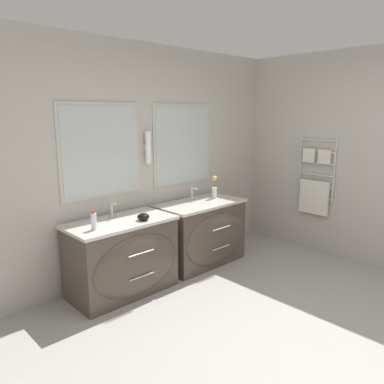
% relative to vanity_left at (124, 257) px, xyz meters
% --- Properties ---
extents(ground_plane, '(16.00, 16.00, 0.00)m').
position_rel_vanity_left_xyz_m(ground_plane, '(0.41, -1.87, -0.39)').
color(ground_plane, '#9E9993').
extents(wall_back, '(5.96, 0.15, 2.60)m').
position_rel_vanity_left_xyz_m(wall_back, '(0.42, 0.39, 0.92)').
color(wall_back, '#B2ADA3').
rests_on(wall_back, ground_plane).
extents(wall_right, '(0.13, 4.34, 2.60)m').
position_rel_vanity_left_xyz_m(wall_right, '(2.62, -0.86, 0.90)').
color(wall_right, '#B2ADA3').
rests_on(wall_right, ground_plane).
extents(vanity_left, '(1.10, 0.65, 0.78)m').
position_rel_vanity_left_xyz_m(vanity_left, '(0.00, 0.00, 0.00)').
color(vanity_left, '#4C4238').
rests_on(vanity_left, ground_plane).
extents(vanity_right, '(1.10, 0.65, 0.78)m').
position_rel_vanity_left_xyz_m(vanity_right, '(1.15, 0.00, 0.00)').
color(vanity_right, '#4C4238').
rests_on(vanity_right, ground_plane).
extents(faucet_left, '(0.17, 0.11, 0.17)m').
position_rel_vanity_left_xyz_m(faucet_left, '(0.00, 0.18, 0.46)').
color(faucet_left, silver).
rests_on(faucet_left, vanity_left).
extents(faucet_right, '(0.17, 0.11, 0.17)m').
position_rel_vanity_left_xyz_m(faucet_right, '(1.15, 0.18, 0.46)').
color(faucet_right, silver).
rests_on(faucet_right, vanity_right).
extents(toiletry_bottle, '(0.05, 0.05, 0.19)m').
position_rel_vanity_left_xyz_m(toiletry_bottle, '(-0.35, -0.06, 0.47)').
color(toiletry_bottle, silver).
rests_on(toiletry_bottle, vanity_left).
extents(amenity_bowl, '(0.12, 0.12, 0.07)m').
position_rel_vanity_left_xyz_m(amenity_bowl, '(0.17, -0.12, 0.42)').
color(amenity_bowl, black).
rests_on(amenity_bowl, vanity_left).
extents(flower_vase, '(0.07, 0.07, 0.29)m').
position_rel_vanity_left_xyz_m(flower_vase, '(1.44, 0.08, 0.50)').
color(flower_vase, silver).
rests_on(flower_vase, vanity_right).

